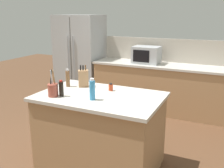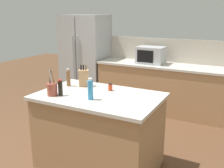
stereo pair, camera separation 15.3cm
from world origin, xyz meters
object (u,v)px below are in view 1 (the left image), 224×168
Objects in this scene: knife_block at (83,78)px; pepper_grinder at (68,78)px; refrigerator at (80,58)px; spice_jar_paprika at (111,87)px; soy_sauce_bottle at (61,89)px; microwave at (146,55)px; dish_soap_bottle at (92,90)px; utensil_crock at (53,90)px.

pepper_grinder is (-0.19, -0.09, -0.00)m from knife_block.
refrigerator is 2.65m from spice_jar_paprika.
microwave is at bearing 83.79° from soy_sauce_bottle.
spice_jar_paprika is at bearing 46.29° from soy_sauce_bottle.
knife_block is 0.21m from pepper_grinder.
spice_jar_paprika is 0.39× the size of dish_soap_bottle.
utensil_crock is 0.49m from dish_soap_bottle.
microwave reaches higher than knife_block.
spice_jar_paprika is 0.40× the size of pepper_grinder.
refrigerator is at bearing 124.38° from dish_soap_bottle.
microwave is 1.59× the size of utensil_crock.
knife_block is 1.49× the size of soy_sauce_bottle.
pepper_grinder is at bearing -101.95° from microwave.
utensil_crock is 0.10m from soy_sauce_bottle.
utensil_crock is (-0.35, -2.47, -0.08)m from microwave.
utensil_crock reaches higher than soy_sauce_bottle.
dish_soap_bottle is (0.13, -2.39, -0.04)m from microwave.
refrigerator reaches higher than pepper_grinder.
utensil_crock reaches higher than dish_soap_bottle.
dish_soap_bottle is at bearing -95.17° from spice_jar_paprika.
dish_soap_bottle is at bearing -55.62° from refrigerator.
knife_block is 0.42m from spice_jar_paprika.
refrigerator is 5.77× the size of utensil_crock.
microwave reaches higher than spice_jar_paprika.
refrigerator is at bearing 89.33° from knife_block.
microwave is 2.14× the size of pepper_grinder.
dish_soap_bottle is (0.48, 0.09, 0.04)m from utensil_crock.
knife_block reaches higher than soy_sauce_bottle.
knife_block is 3.01× the size of spice_jar_paprika.
microwave is 1.97m from knife_block.
utensil_crock is at bearing -64.82° from refrigerator.
spice_jar_paprika is (0.17, -1.98, -0.12)m from microwave.
utensil_crock is 1.28× the size of dish_soap_bottle.
pepper_grinder is at bearing 100.82° from utensil_crock.
knife_block is at bearing -97.19° from microwave.
dish_soap_bottle is at bearing -31.25° from pepper_grinder.
refrigerator is 6.37× the size of knife_block.
soy_sauce_bottle is at bearing -125.58° from knife_block.
dish_soap_bottle reaches higher than soy_sauce_bottle.
utensil_crock is at bearing -98.08° from microwave.
spice_jar_paprika is at bearing -85.18° from microwave.
utensil_crock is (-0.10, -0.52, -0.03)m from knife_block.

